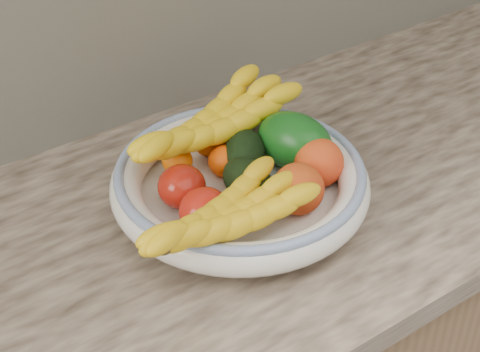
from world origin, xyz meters
name	(u,v)px	position (x,y,z in m)	size (l,w,h in m)	color
fruit_bowl	(240,182)	(0.00, 1.66, 0.95)	(0.39, 0.39, 0.08)	white
clementine_back_left	(177,161)	(-0.05, 1.76, 0.95)	(0.05, 0.05, 0.04)	orange
clementine_back_right	(209,141)	(0.02, 1.77, 0.95)	(0.05, 0.05, 0.05)	#E15B04
clementine_back_mid	(225,161)	(0.01, 1.71, 0.95)	(0.05, 0.05, 0.05)	#FC5405
clementine_extra	(237,154)	(0.03, 1.72, 0.95)	(0.05, 0.05, 0.05)	#F26005
tomato_left	(182,187)	(-0.09, 1.68, 0.96)	(0.07, 0.07, 0.06)	#A3180C
tomato_near_left	(205,211)	(-0.09, 1.62, 0.96)	(0.07, 0.07, 0.07)	red
avocado_center	(248,180)	(0.00, 1.64, 0.96)	(0.06, 0.09, 0.06)	black
avocado_right	(245,152)	(0.04, 1.70, 0.96)	(0.06, 0.09, 0.06)	black
green_mango	(295,142)	(0.11, 1.67, 0.98)	(0.08, 0.13, 0.09)	#0D4A11
peach_front	(298,189)	(0.05, 1.58, 0.97)	(0.08, 0.08, 0.08)	orange
peach_right	(319,163)	(0.11, 1.61, 0.97)	(0.08, 0.08, 0.08)	orange
banana_bunch_back	(212,129)	(0.01, 1.76, 0.99)	(0.34, 0.12, 0.10)	yellow
banana_bunch_front	(225,221)	(-0.09, 1.56, 0.98)	(0.29, 0.11, 0.08)	yellow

